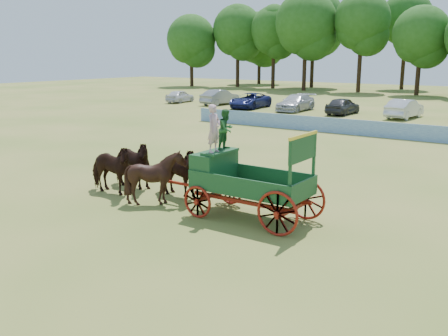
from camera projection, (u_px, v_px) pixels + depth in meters
ground at (205, 198)px, 18.92m from camera, size 160.00×160.00×0.00m
horse_lead_left at (110, 169)px, 19.26m from camera, size 2.39×1.18×1.98m
horse_lead_right at (130, 164)px, 20.14m from camera, size 2.37×1.13×1.98m
horse_wheel_left at (156, 177)px, 17.92m from camera, size 1.89×1.71×1.98m
horse_wheel_right at (176, 172)px, 18.80m from camera, size 2.43×1.29×1.98m
farm_dray at (233, 170)px, 16.57m from camera, size 6.00×2.00×3.73m
sponsor_banner at (353, 127)px, 33.76m from camera, size 26.00×0.08×1.05m
parked_cars at (404, 109)px, 43.17m from camera, size 52.25×7.62×1.65m
treeline at (448, 26)px, 67.46m from camera, size 92.06×22.24×15.80m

